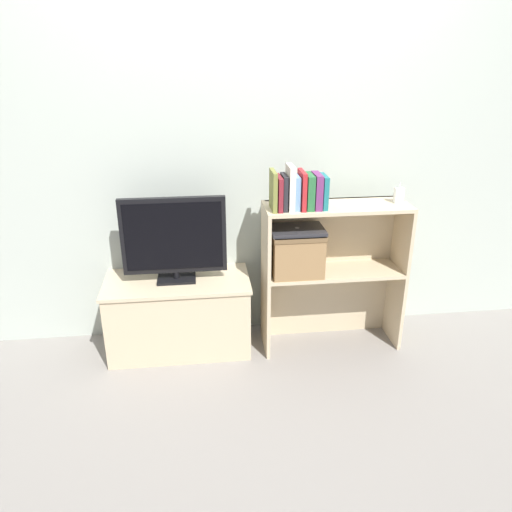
{
  "coord_description": "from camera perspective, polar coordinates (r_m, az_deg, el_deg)",
  "views": [
    {
      "loc": [
        -0.32,
        -2.46,
        1.71
      ],
      "look_at": [
        0.0,
        0.14,
        0.61
      ],
      "focal_mm": 35.0,
      "sensor_mm": 36.0,
      "label": 1
    }
  ],
  "objects": [
    {
      "name": "wall_back",
      "position": [
        2.95,
        -0.69,
        12.82
      ],
      "size": [
        10.0,
        0.05,
        2.4
      ],
      "color": "#B2BCB2",
      "rests_on": "ground_plane"
    },
    {
      "name": "bookshelf_upper_tier",
      "position": [
        2.93,
        8.83,
        3.43
      ],
      "size": [
        0.82,
        0.28,
        0.4
      ],
      "color": "#CCB793",
      "rests_on": "bookshelf_lower_tier"
    },
    {
      "name": "book_forest",
      "position": [
        2.73,
        6.05,
        7.36
      ],
      "size": [
        0.04,
        0.14,
        0.19
      ],
      "color": "#286638",
      "rests_on": "bookshelf_upper_tier"
    },
    {
      "name": "book_crimson",
      "position": [
        2.72,
        5.27,
        7.53
      ],
      "size": [
        0.02,
        0.16,
        0.21
      ],
      "color": "#B22328",
      "rests_on": "bookshelf_upper_tier"
    },
    {
      "name": "baby_monitor",
      "position": [
        2.94,
        16.0,
        6.7
      ],
      "size": [
        0.05,
        0.04,
        0.12
      ],
      "color": "white",
      "rests_on": "bookshelf_upper_tier"
    },
    {
      "name": "book_maroon",
      "position": [
        2.7,
        2.62,
        7.21
      ],
      "size": [
        0.02,
        0.16,
        0.18
      ],
      "color": "maroon",
      "rests_on": "bookshelf_upper_tier"
    },
    {
      "name": "storage_basket_left",
      "position": [
        2.86,
        4.63,
        0.62
      ],
      "size": [
        0.29,
        0.25,
        0.25
      ],
      "color": "#937047",
      "rests_on": "bookshelf_lower_tier"
    },
    {
      "name": "book_teal",
      "position": [
        2.75,
        7.72,
        7.31
      ],
      "size": [
        0.03,
        0.14,
        0.18
      ],
      "color": "#1E7075",
      "rests_on": "bookshelf_upper_tier"
    },
    {
      "name": "book_charcoal",
      "position": [
        2.71,
        3.21,
        7.3
      ],
      "size": [
        0.02,
        0.14,
        0.19
      ],
      "color": "#232328",
      "rests_on": "bookshelf_upper_tier"
    },
    {
      "name": "ground_plane",
      "position": [
        3.02,
        0.33,
        -11.78
      ],
      "size": [
        16.0,
        16.0,
        0.0
      ],
      "primitive_type": "plane",
      "color": "gray"
    },
    {
      "name": "book_olive",
      "position": [
        2.69,
        1.99,
        7.51
      ],
      "size": [
        0.02,
        0.16,
        0.21
      ],
      "color": "olive",
      "rests_on": "bookshelf_upper_tier"
    },
    {
      "name": "tv_stand",
      "position": [
        3.05,
        -8.78,
        -6.6
      ],
      "size": [
        0.85,
        0.41,
        0.46
      ],
      "color": "#CCB793",
      "rests_on": "ground_plane"
    },
    {
      "name": "book_skyblue",
      "position": [
        2.72,
        4.62,
        7.26
      ],
      "size": [
        0.03,
        0.12,
        0.18
      ],
      "color": "#709ECC",
      "rests_on": "bookshelf_upper_tier"
    },
    {
      "name": "book_plum",
      "position": [
        2.74,
        6.96,
        7.39
      ],
      "size": [
        0.04,
        0.14,
        0.19
      ],
      "color": "#6B2D66",
      "rests_on": "bookshelf_upper_tier"
    },
    {
      "name": "tv",
      "position": [
        2.84,
        -9.37,
        2.06
      ],
      "size": [
        0.59,
        0.14,
        0.5
      ],
      "color": "black",
      "rests_on": "tv_stand"
    },
    {
      "name": "bookshelf_lower_tier",
      "position": [
        3.11,
        8.33,
        -4.28
      ],
      "size": [
        0.82,
        0.28,
        0.5
      ],
      "color": "#CCB793",
      "rests_on": "ground_plane"
    },
    {
      "name": "book_ivory",
      "position": [
        2.71,
        3.94,
        7.82
      ],
      "size": [
        0.03,
        0.15,
        0.24
      ],
      "color": "silver",
      "rests_on": "bookshelf_upper_tier"
    },
    {
      "name": "laptop",
      "position": [
        2.81,
        4.71,
        3.01
      ],
      "size": [
        0.3,
        0.22,
        0.02
      ],
      "color": "#2D2D33",
      "rests_on": "storage_basket_left"
    }
  ]
}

